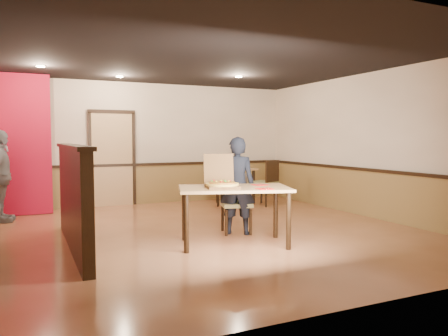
# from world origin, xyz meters

# --- Properties ---
(floor) EXTENTS (7.00, 7.00, 0.00)m
(floor) POSITION_xyz_m (0.00, 0.00, 0.00)
(floor) COLOR #B87047
(floor) RESTS_ON ground
(ceiling) EXTENTS (7.00, 7.00, 0.00)m
(ceiling) POSITION_xyz_m (0.00, 0.00, 2.80)
(ceiling) COLOR black
(ceiling) RESTS_ON wall_back
(wall_back) EXTENTS (7.00, 0.00, 7.00)m
(wall_back) POSITION_xyz_m (0.00, 3.50, 1.40)
(wall_back) COLOR #F5E0C0
(wall_back) RESTS_ON floor
(wall_right) EXTENTS (0.00, 7.00, 7.00)m
(wall_right) POSITION_xyz_m (3.50, 0.00, 1.40)
(wall_right) COLOR #F5E0C0
(wall_right) RESTS_ON floor
(wainscot_back) EXTENTS (7.00, 0.04, 0.90)m
(wainscot_back) POSITION_xyz_m (0.00, 3.47, 0.45)
(wainscot_back) COLOR olive
(wainscot_back) RESTS_ON floor
(chair_rail_back) EXTENTS (7.00, 0.06, 0.06)m
(chair_rail_back) POSITION_xyz_m (0.00, 3.45, 0.92)
(chair_rail_back) COLOR black
(chair_rail_back) RESTS_ON wall_back
(wainscot_right) EXTENTS (0.04, 7.00, 0.90)m
(wainscot_right) POSITION_xyz_m (3.47, 0.00, 0.45)
(wainscot_right) COLOR olive
(wainscot_right) RESTS_ON floor
(chair_rail_right) EXTENTS (0.06, 7.00, 0.06)m
(chair_rail_right) POSITION_xyz_m (3.45, 0.00, 0.92)
(chair_rail_right) COLOR black
(chair_rail_right) RESTS_ON wall_right
(back_door) EXTENTS (0.90, 0.06, 2.10)m
(back_door) POSITION_xyz_m (-0.80, 3.46, 1.05)
(back_door) COLOR tan
(back_door) RESTS_ON wall_back
(booth_partition) EXTENTS (0.20, 3.10, 1.44)m
(booth_partition) POSITION_xyz_m (-2.00, -0.20, 0.74)
(booth_partition) COLOR black
(booth_partition) RESTS_ON floor
(red_accent_panel) EXTENTS (1.60, 0.20, 2.78)m
(red_accent_panel) POSITION_xyz_m (-2.90, 3.00, 1.40)
(red_accent_panel) COLOR #B20C28
(red_accent_panel) RESTS_ON floor
(spot_a) EXTENTS (0.14, 0.14, 0.02)m
(spot_a) POSITION_xyz_m (-2.30, 1.80, 2.78)
(spot_a) COLOR #FFF7B2
(spot_a) RESTS_ON ceiling
(spot_b) EXTENTS (0.14, 0.14, 0.02)m
(spot_b) POSITION_xyz_m (-0.80, 2.50, 2.78)
(spot_b) COLOR #FFF7B2
(spot_b) RESTS_ON ceiling
(spot_c) EXTENTS (0.14, 0.14, 0.02)m
(spot_c) POSITION_xyz_m (1.40, 1.50, 2.78)
(spot_c) COLOR #FFF7B2
(spot_c) RESTS_ON ceiling
(main_table) EXTENTS (1.76, 1.32, 0.84)m
(main_table) POSITION_xyz_m (0.12, -0.94, 0.73)
(main_table) COLOR tan
(main_table) RESTS_ON floor
(diner_chair) EXTENTS (0.58, 0.58, 0.95)m
(diner_chair) POSITION_xyz_m (0.51, -0.18, 0.52)
(diner_chair) COLOR olive
(diner_chair) RESTS_ON floor
(side_chair_left) EXTENTS (0.52, 0.52, 0.90)m
(side_chair_left) POSITION_xyz_m (1.45, 2.06, 0.49)
(side_chair_left) COLOR olive
(side_chair_left) RESTS_ON floor
(side_chair_right) EXTENTS (0.68, 0.68, 1.03)m
(side_chair_right) POSITION_xyz_m (2.39, 2.06, 0.56)
(side_chair_right) COLOR olive
(side_chair_right) RESTS_ON floor
(side_table) EXTENTS (0.92, 0.92, 0.82)m
(side_table) POSITION_xyz_m (1.91, 2.68, 0.64)
(side_table) COLOR tan
(side_table) RESTS_ON floor
(diner) EXTENTS (0.68, 0.63, 1.56)m
(diner) POSITION_xyz_m (0.46, -0.32, 0.78)
(diner) COLOR black
(diner) RESTS_ON floor
(passerby) EXTENTS (0.56, 1.04, 1.68)m
(passerby) POSITION_xyz_m (-3.00, 2.35, 0.84)
(passerby) COLOR gray
(passerby) RESTS_ON floor
(pizza_box) EXTENTS (0.55, 0.61, 0.47)m
(pizza_box) POSITION_xyz_m (-0.06, -0.88, 0.90)
(pizza_box) COLOR brown
(pizza_box) RESTS_ON main_table
(pizza) EXTENTS (0.60, 0.60, 0.03)m
(pizza) POSITION_xyz_m (-0.07, -0.93, 0.88)
(pizza) COLOR gold
(pizza) RESTS_ON pizza_box
(napkin_near) EXTENTS (0.23, 0.23, 0.01)m
(napkin_near) POSITION_xyz_m (0.39, -1.32, 0.84)
(napkin_near) COLOR red
(napkin_near) RESTS_ON main_table
(napkin_far) EXTENTS (0.23, 0.23, 0.01)m
(napkin_far) POSITION_xyz_m (0.58, -0.85, 0.84)
(napkin_far) COLOR red
(napkin_far) RESTS_ON main_table
(condiment) EXTENTS (0.07, 0.07, 0.17)m
(condiment) POSITION_xyz_m (1.96, 2.73, 0.90)
(condiment) COLOR brown
(condiment) RESTS_ON side_table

